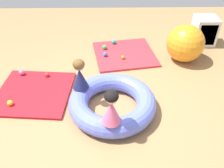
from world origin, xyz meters
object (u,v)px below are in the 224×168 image
play_ball_yellow (10,103)px  exercise_ball_large (185,43)px  inflatable_cushion (112,102)px  play_ball_teal (114,42)px  play_ball_orange (123,57)px  child_in_pink (111,108)px  play_ball_pink (22,72)px  storage_cube (205,31)px  play_ball_red (47,75)px  play_ball_blue (105,54)px  play_ball_green (105,47)px  child_in_navy (80,74)px

play_ball_yellow → exercise_ball_large: (2.87, 1.27, 0.26)m
inflatable_cushion → play_ball_yellow: size_ratio=15.12×
play_ball_teal → exercise_ball_large: (1.30, -0.57, 0.26)m
inflatable_cushion → play_ball_orange: inflatable_cushion is taller
child_in_pink → play_ball_teal: size_ratio=5.34×
play_ball_pink → storage_cube: storage_cube is taller
inflatable_cushion → play_ball_yellow: inflatable_cushion is taller
play_ball_yellow → play_ball_red: bearing=60.5°
play_ball_blue → play_ball_green: (-0.01, 0.28, 0.01)m
child_in_navy → play_ball_green: (0.33, 1.51, -0.42)m
inflatable_cushion → child_in_pink: child_in_pink is taller
play_ball_blue → inflatable_cushion: bearing=-85.6°
play_ball_pink → exercise_ball_large: 2.97m
play_ball_red → play_ball_teal: play_ball_teal is taller
child_in_pink → play_ball_pink: (-1.53, 1.34, -0.42)m
play_ball_red → play_ball_teal: size_ratio=0.84×
play_ball_orange → play_ball_pink: bearing=-164.9°
child_in_pink → play_ball_yellow: (-1.48, 0.57, -0.43)m
inflatable_cushion → storage_cube: size_ratio=2.25×
child_in_pink → play_ball_green: child_in_pink is taller
child_in_navy → play_ball_red: child_in_navy is taller
play_ball_red → play_ball_orange: size_ratio=1.09×
child_in_navy → play_ball_blue: (0.35, 1.23, -0.42)m
play_ball_red → play_ball_orange: (1.33, 0.54, -0.00)m
child_in_navy → play_ball_red: 0.98m
play_ball_orange → play_ball_red: bearing=-157.9°
play_ball_red → play_ball_green: (0.98, 0.91, 0.01)m
inflatable_cushion → play_ball_pink: (-1.55, 0.84, -0.05)m
play_ball_pink → play_ball_teal: 1.94m
play_ball_teal → play_ball_blue: (-0.18, -0.50, -0.00)m
play_ball_blue → play_ball_yellow: size_ratio=0.99×
child_in_pink → play_ball_green: size_ratio=5.10×
play_ball_green → exercise_ball_large: bearing=-13.2°
play_ball_teal → exercise_ball_large: exercise_ball_large is taller
play_ball_blue → play_ball_orange: bearing=-16.6°
inflatable_cushion → play_ball_pink: 1.76m
child_in_pink → play_ball_blue: bearing=24.5°
inflatable_cushion → exercise_ball_large: 1.93m
play_ball_teal → play_ball_orange: 0.62m
play_ball_teal → play_ball_blue: size_ratio=1.07×
play_ball_pink → play_ball_blue: (1.44, 0.58, -0.01)m
child_in_navy → storage_cube: bearing=71.1°
play_ball_blue → play_ball_yellow: same height
play_ball_pink → play_ball_yellow: size_ratio=1.17×
child_in_navy → child_in_pink: size_ratio=0.98×
play_ball_blue → play_ball_green: size_ratio=0.89×
play_ball_red → child_in_pink: bearing=-49.7°
child_in_pink → play_ball_yellow: child_in_pink is taller
storage_cube → child_in_navy: bearing=-143.2°
play_ball_orange → play_ball_teal: bearing=104.6°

